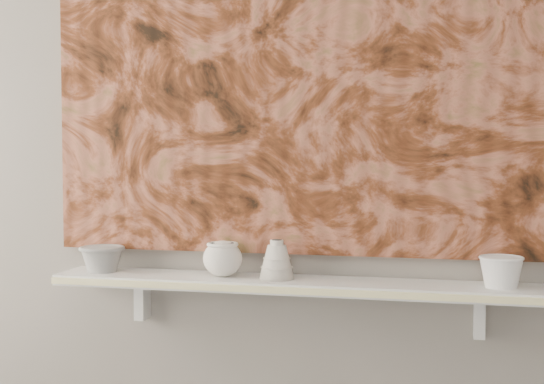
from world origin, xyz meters
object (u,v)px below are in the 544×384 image
(shelf, at_px, (298,285))
(bell_vessel, at_px, (277,259))
(painting, at_px, (304,61))
(bowl_grey, at_px, (102,259))
(cup_cream, at_px, (223,259))
(bowl_white, at_px, (501,272))

(shelf, xyz_separation_m, bell_vessel, (-0.06, 0.00, 0.07))
(painting, distance_m, bell_vessel, 0.56)
(bowl_grey, relative_size, cup_cream, 1.22)
(shelf, distance_m, painting, 0.63)
(shelf, distance_m, bell_vessel, 0.09)
(cup_cream, relative_size, bell_vessel, 1.02)
(shelf, distance_m, bowl_grey, 0.59)
(painting, bearing_deg, bowl_grey, -172.21)
(bell_vessel, height_order, bowl_white, bell_vessel)
(bowl_grey, xyz_separation_m, cup_cream, (0.37, 0.00, 0.01))
(shelf, bearing_deg, bowl_white, 0.00)
(cup_cream, height_order, bowl_white, cup_cream)
(bowl_white, bearing_deg, bowl_grey, 180.00)
(painting, xyz_separation_m, bowl_white, (0.54, -0.08, -0.57))
(bowl_grey, bearing_deg, shelf, 0.00)
(shelf, relative_size, bell_vessel, 12.85)
(cup_cream, bearing_deg, painting, 20.35)
(shelf, distance_m, bowl_white, 0.54)
(bell_vessel, distance_m, bowl_white, 0.60)
(painting, bearing_deg, cup_cream, -159.65)
(bell_vessel, bearing_deg, shelf, 0.00)
(shelf, bearing_deg, painting, 90.00)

